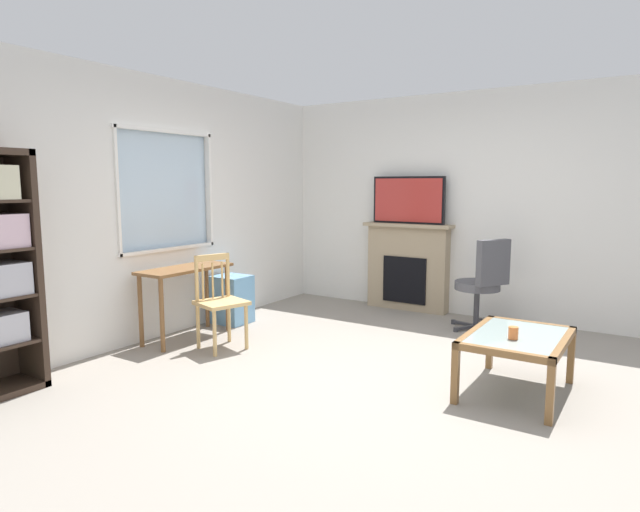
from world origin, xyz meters
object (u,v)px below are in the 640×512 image
at_px(wooden_chair, 220,301).
at_px(tv, 408,200).
at_px(desk_under_window, 186,280).
at_px(plastic_drawer_unit, 231,299).
at_px(fireplace, 408,266).
at_px(sippy_cup, 513,333).
at_px(office_chair, 483,280).
at_px(coffee_table, 517,343).

distance_m(wooden_chair, tv, 2.76).
height_order(wooden_chair, tv, tv).
height_order(desk_under_window, plastic_drawer_unit, desk_under_window).
relative_size(desk_under_window, tv, 1.07).
bearing_deg(wooden_chair, fireplace, -18.93).
distance_m(wooden_chair, sippy_cup, 2.67).
height_order(plastic_drawer_unit, tv, tv).
bearing_deg(office_chair, plastic_drawer_unit, 115.50).
distance_m(coffee_table, sippy_cup, 0.18).
xyz_separation_m(desk_under_window, fireplace, (2.42, -1.37, -0.06)).
bearing_deg(wooden_chair, coffee_table, -81.98).
bearing_deg(wooden_chair, office_chair, -44.36).
relative_size(desk_under_window, wooden_chair, 1.11).
height_order(tv, coffee_table, tv).
distance_m(fireplace, tv, 0.83).
relative_size(desk_under_window, fireplace, 0.88).
bearing_deg(sippy_cup, tv, 39.01).
xyz_separation_m(wooden_chair, coffee_table, (0.37, -2.66, -0.07)).
distance_m(plastic_drawer_unit, tv, 2.46).
xyz_separation_m(wooden_chair, plastic_drawer_unit, (0.79, 0.57, -0.19)).
bearing_deg(sippy_cup, desk_under_window, 93.07).
distance_m(office_chair, sippy_cup, 1.90).
distance_m(plastic_drawer_unit, fireplace, 2.22).
bearing_deg(coffee_table, office_chair, 24.16).
height_order(desk_under_window, wooden_chair, wooden_chair).
bearing_deg(fireplace, sippy_cup, -141.21).
relative_size(office_chair, sippy_cup, 11.11).
height_order(fireplace, office_chair, fireplace).
relative_size(tv, sippy_cup, 10.31).
bearing_deg(wooden_chair, tv, -19.06).
bearing_deg(office_chair, fireplace, 65.41).
distance_m(office_chair, coffee_table, 1.77).
bearing_deg(office_chair, wooden_chair, 135.64).
relative_size(tv, coffee_table, 0.98).
height_order(wooden_chair, sippy_cup, wooden_chair).
bearing_deg(coffee_table, desk_under_window, 95.71).
xyz_separation_m(coffee_table, sippy_cup, (-0.15, -0.00, 0.11)).
distance_m(desk_under_window, fireplace, 2.78).
distance_m(plastic_drawer_unit, sippy_cup, 3.28).
xyz_separation_m(office_chair, sippy_cup, (-1.75, -0.72, -0.05)).
height_order(desk_under_window, sippy_cup, desk_under_window).
relative_size(wooden_chair, sippy_cup, 10.00).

